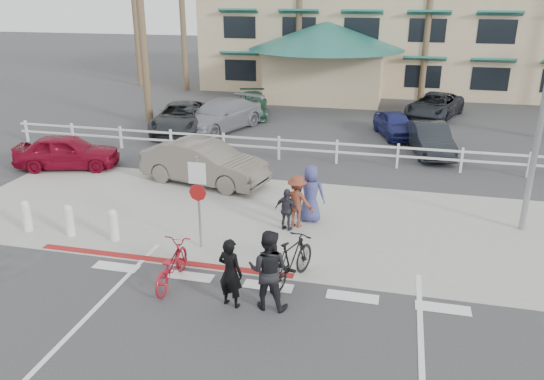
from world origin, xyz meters
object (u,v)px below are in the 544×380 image
(car_red_compact, at_px, (67,152))
(bike_red, at_px, (171,265))
(sign_post, at_px, (199,198))
(car_white_sedan, at_px, (204,163))
(bike_black, at_px, (292,261))

(car_red_compact, bearing_deg, bike_red, -149.37)
(sign_post, bearing_deg, car_white_sedan, 109.05)
(bike_red, height_order, car_white_sedan, car_white_sedan)
(bike_black, height_order, car_white_sedan, car_white_sedan)
(sign_post, distance_m, bike_black, 3.20)
(bike_red, bearing_deg, bike_black, -167.90)
(sign_post, distance_m, bike_red, 2.20)
(bike_red, height_order, bike_black, bike_black)
(bike_red, xyz_separation_m, car_red_compact, (-7.57, 7.27, 0.18))
(bike_black, bearing_deg, car_red_compact, -13.46)
(car_white_sedan, relative_size, car_red_compact, 1.19)
(car_red_compact, bearing_deg, bike_black, -137.91)
(sign_post, distance_m, car_white_sedan, 5.24)
(car_white_sedan, height_order, car_red_compact, car_white_sedan)
(bike_red, distance_m, car_white_sedan, 7.11)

